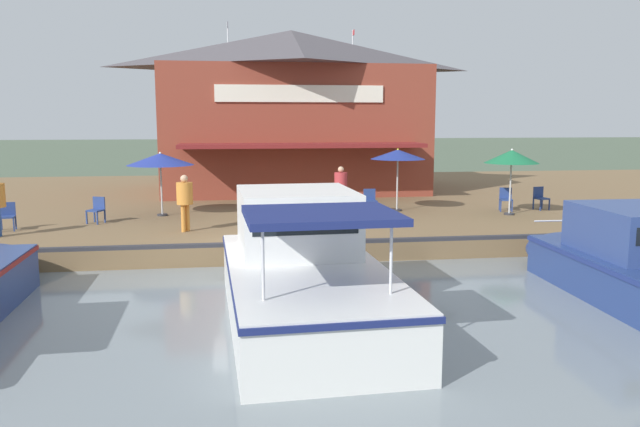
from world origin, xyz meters
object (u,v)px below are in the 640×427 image
Objects in this scene: waterfront_restaurant at (292,110)px; cafe_chair_under_first_umbrella at (7,215)px; person_at_quay_edge at (185,196)px; patio_umbrella_mid_patio_right at (398,155)px; patio_umbrella_by_entrance at (160,159)px; cafe_chair_beside_entrance at (97,209)px; cafe_chair_mid_patio at (370,199)px; patio_umbrella_back_row at (512,157)px; tree_downstream_bank at (334,91)px; motorboat_far_downstream at (299,268)px; cafe_chair_far_corner_seat at (540,197)px; cafe_chair_back_row_seat at (506,198)px; person_near_entrance at (341,184)px.

waterfront_restaurant reaches higher than cafe_chair_under_first_umbrella.
patio_umbrella_mid_patio_right is at bearing 113.62° from person_at_quay_edge.
patio_umbrella_by_entrance is 2.70× the size of cafe_chair_beside_entrance.
patio_umbrella_by_entrance is at bearing -92.14° from cafe_chair_mid_patio.
tree_downstream_bank reaches higher than patio_umbrella_back_row.
waterfront_restaurant reaches higher than cafe_chair_beside_entrance.
motorboat_far_downstream reaches higher than cafe_chair_beside_entrance.
cafe_chair_under_first_umbrella is at bearing -44.18° from tree_downstream_bank.
cafe_chair_mid_patio is 1.00× the size of cafe_chair_far_corner_seat.
cafe_chair_beside_entrance is 10.24m from motorboat_far_downstream.
patio_umbrella_mid_patio_right is 2.71× the size of cafe_chair_under_first_umbrella.
waterfront_restaurant reaches higher than motorboat_far_downstream.
patio_umbrella_back_row is at bearing 36.87° from waterfront_restaurant.
waterfront_restaurant is 3.64m from tree_downstream_bank.
patio_umbrella_by_entrance is 2.70× the size of cafe_chair_far_corner_seat.
cafe_chair_under_first_umbrella is at bearing -79.90° from patio_umbrella_mid_patio_right.
patio_umbrella_mid_patio_right is 2.71× the size of cafe_chair_mid_patio.
cafe_chair_back_row_seat is 0.13× the size of tree_downstream_bank.
cafe_chair_back_row_seat and cafe_chair_beside_entrance have the same top height.
patio_umbrella_mid_patio_right reaches higher than person_at_quay_edge.
patio_umbrella_mid_patio_right is at bearing 102.47° from cafe_chair_mid_patio.
motorboat_far_downstream is 1.22× the size of tree_downstream_bank.
patio_umbrella_back_row is at bearing 92.80° from cafe_chair_under_first_umbrella.
patio_umbrella_back_row is at bearing -16.87° from cafe_chair_back_row_seat.
cafe_chair_mid_patio is 11.27m from tree_downstream_bank.
patio_umbrella_back_row is at bearing -58.42° from cafe_chair_far_corner_seat.
cafe_chair_back_row_seat is 12.48m from tree_downstream_bank.
cafe_chair_under_first_umbrella is at bearing -61.88° from patio_umbrella_by_entrance.
waterfront_restaurant reaches higher than cafe_chair_back_row_seat.
cafe_chair_beside_entrance is at bearing -146.12° from motorboat_far_downstream.
patio_umbrella_by_entrance is 12.55m from cafe_chair_back_row_seat.
tree_downstream_bank is at bearing 153.40° from person_at_quay_edge.
cafe_chair_beside_entrance is 0.13× the size of tree_downstream_bank.
patio_umbrella_by_entrance is 2.70× the size of cafe_chair_mid_patio.
person_at_quay_edge is (2.82, -12.84, 0.60)m from cafe_chair_far_corner_seat.
patio_umbrella_by_entrance is 10.63m from motorboat_far_downstream.
motorboat_far_downstream is at bearing 22.83° from person_at_quay_edge.
person_near_entrance is at bearing 99.15° from cafe_chair_beside_entrance.
cafe_chair_back_row_seat is at bearing 84.09° from person_near_entrance.
waterfront_restaurant reaches higher than cafe_chair_far_corner_seat.
motorboat_far_downstream reaches higher than cafe_chair_mid_patio.
cafe_chair_under_first_umbrella is at bearing -44.26° from waterfront_restaurant.
patio_umbrella_back_row is 12.75m from tree_downstream_bank.
patio_umbrella_mid_patio_right is 8.18m from person_at_quay_edge.
person_near_entrance is (-0.50, -7.50, 0.56)m from cafe_chair_far_corner_seat.
person_near_entrance is at bearing 7.84° from waterfront_restaurant.
patio_umbrella_mid_patio_right is at bearing 96.93° from cafe_chair_beside_entrance.
cafe_chair_back_row_seat is at bearing 92.82° from cafe_chair_beside_entrance.
patio_umbrella_back_row is at bearing 82.91° from patio_umbrella_by_entrance.
patio_umbrella_mid_patio_right is at bearing -97.94° from cafe_chair_back_row_seat.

